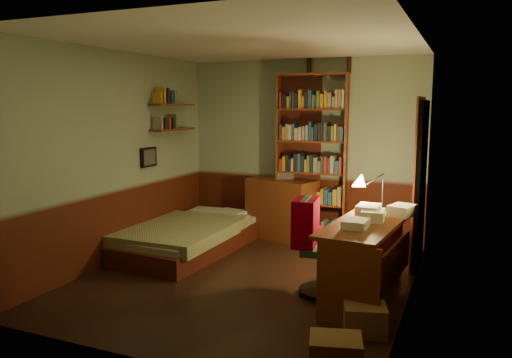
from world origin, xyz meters
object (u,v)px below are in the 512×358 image
at_px(office_chair, 325,243).
at_px(bed, 188,226).
at_px(bookshelf, 311,158).
at_px(cardboard_box_b, 365,319).
at_px(dresser, 282,209).
at_px(desk, 364,261).
at_px(cardboard_box_a, 335,356).
at_px(mini_stereo, 286,174).
at_px(desk_lamp, 383,184).

bearing_deg(office_chair, bed, 151.33).
bearing_deg(bookshelf, cardboard_box_b, -71.01).
xyz_separation_m(dresser, desk, (1.56, -1.86, -0.05)).
distance_m(dresser, cardboard_box_b, 3.17).
xyz_separation_m(office_chair, cardboard_box_b, (0.57, -0.74, -0.42)).
relative_size(dresser, desk, 0.68).
distance_m(bed, cardboard_box_a, 3.50).
height_order(bed, desk, desk).
relative_size(dresser, cardboard_box_b, 2.77).
bearing_deg(cardboard_box_a, mini_stereo, 115.16).
bearing_deg(cardboard_box_a, desk, 93.74).
relative_size(bookshelf, cardboard_box_b, 6.69).
distance_m(bookshelf, desk_lamp, 1.74).
distance_m(bookshelf, office_chair, 2.22).
bearing_deg(desk, cardboard_box_b, -72.32).
height_order(mini_stereo, desk, mini_stereo).
bearing_deg(cardboard_box_a, cardboard_box_b, 84.59).
height_order(desk, office_chair, office_chair).
relative_size(bed, mini_stereo, 8.81).
xyz_separation_m(bed, cardboard_box_a, (2.61, -2.33, -0.18)).
relative_size(desk, desk_lamp, 2.43).
bearing_deg(cardboard_box_b, dresser, 123.22).
bearing_deg(cardboard_box_b, cardboard_box_a, -95.41).
bearing_deg(office_chair, dresser, 114.45).
bearing_deg(desk_lamp, dresser, 125.08).
height_order(office_chair, cardboard_box_b, office_chair).
distance_m(office_chair, cardboard_box_b, 1.02).
bearing_deg(desk, bed, 167.80).
height_order(desk_lamp, cardboard_box_a, desk_lamp).
xyz_separation_m(dresser, cardboard_box_a, (1.66, -3.39, -0.30)).
xyz_separation_m(office_chair, cardboard_box_a, (0.49, -1.48, -0.41)).
bearing_deg(mini_stereo, office_chair, -74.66).
height_order(mini_stereo, bookshelf, bookshelf).
bearing_deg(cardboard_box_b, bookshelf, 115.78).
relative_size(bookshelf, desk, 1.63).
bearing_deg(mini_stereo, desk, -66.30).
bearing_deg(dresser, cardboard_box_a, -49.09).
height_order(mini_stereo, cardboard_box_a, mini_stereo).
relative_size(office_chair, cardboard_box_a, 2.93).
bearing_deg(dresser, office_chair, -43.76).
bearing_deg(cardboard_box_b, mini_stereo, 121.88).
height_order(desk, cardboard_box_b, desk).
relative_size(bed, cardboard_box_b, 6.15).
bearing_deg(cardboard_box_a, office_chair, 108.46).
xyz_separation_m(mini_stereo, bookshelf, (0.40, -0.04, 0.25)).
bearing_deg(office_chair, cardboard_box_b, -59.45).
bearing_deg(desk, office_chair, -167.93).
bearing_deg(bookshelf, desk, -66.26).
bearing_deg(dresser, bookshelf, 26.45).
xyz_separation_m(bookshelf, desk, (1.15, -1.95, -0.80)).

